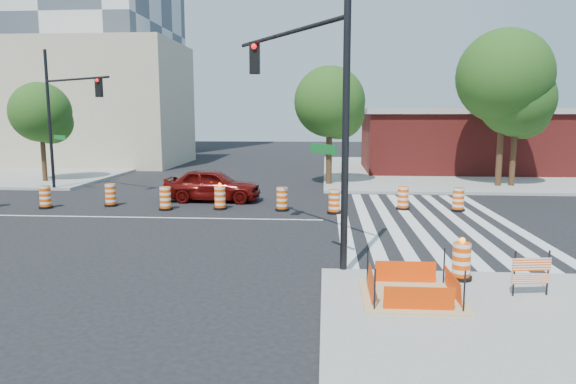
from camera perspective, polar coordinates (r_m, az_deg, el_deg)
name	(u,v)px	position (r m, az deg, el deg)	size (l,w,h in m)	color
ground	(152,218)	(21.70, -14.93, -2.76)	(120.00, 120.00, 0.00)	black
sidewalk_ne	(475,171)	(39.85, 20.07, 2.18)	(22.00, 22.00, 0.15)	gray
sidewalk_nw	(3,168)	(45.78, -29.09, 2.39)	(22.00, 22.00, 0.15)	gray
crosswalk_east	(424,221)	(20.89, 14.82, -3.18)	(6.75, 13.50, 0.01)	silver
lane_centerline	(151,217)	(21.70, -14.93, -2.75)	(14.00, 0.12, 0.01)	silver
excavation_pit	(411,294)	(11.94, 13.54, -10.94)	(2.20, 2.20, 0.90)	tan
brick_storefront	(477,140)	(39.68, 20.24, 5.40)	(16.50, 8.50, 4.60)	maroon
beige_midrise	(97,104)	(46.22, -20.48, 9.10)	(14.00, 10.00, 10.00)	tan
red_coupe	(213,185)	(25.10, -8.36, 0.78)	(1.87, 4.65, 1.58)	#530907
signal_pole_se	(310,82)	(14.57, 2.47, 12.09)	(3.55, 5.30, 8.25)	black
signal_pole_nw	(64,106)	(29.74, -23.61, 8.71)	(4.84, 3.14, 7.47)	black
pit_drum	(461,262)	(13.36, 18.70, -7.39)	(0.54, 0.54, 1.06)	black
barricade	(531,271)	(12.76, 25.42, -7.93)	(0.87, 0.17, 1.03)	#FD4F05
tree_north_b	(42,116)	(34.57, -25.69, 7.64)	(3.59, 3.59, 6.10)	#382314
tree_north_c	(330,106)	(30.05, 4.74, 9.51)	(4.09, 4.09, 6.95)	#382314
tree_north_d	(505,82)	(31.56, 22.94, 11.20)	(5.22, 5.22, 8.88)	#382314
tree_north_e	(517,104)	(31.84, 24.11, 8.96)	(4.18, 4.18, 7.11)	#382314
median_drum_2	(45,198)	(25.40, -25.36, -0.58)	(0.60, 0.60, 1.02)	black
median_drum_3	(111,196)	(24.89, -19.10, -0.40)	(0.60, 0.60, 1.02)	black
median_drum_4	(165,199)	(23.19, -13.47, -0.79)	(0.60, 0.60, 1.02)	black
median_drum_5	(220,198)	(22.91, -7.56, -0.71)	(0.60, 0.60, 1.18)	black
median_drum_6	(282,200)	(22.40, -0.68, -0.88)	(0.60, 0.60, 1.02)	black
median_drum_7	(334,202)	(21.84, 5.16, -1.16)	(0.60, 0.60, 1.02)	black
median_drum_8	(403,199)	(23.21, 12.66, -0.75)	(0.60, 0.60, 1.02)	black
median_drum_9	(458,200)	(23.48, 18.39, -0.88)	(0.60, 0.60, 1.02)	black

